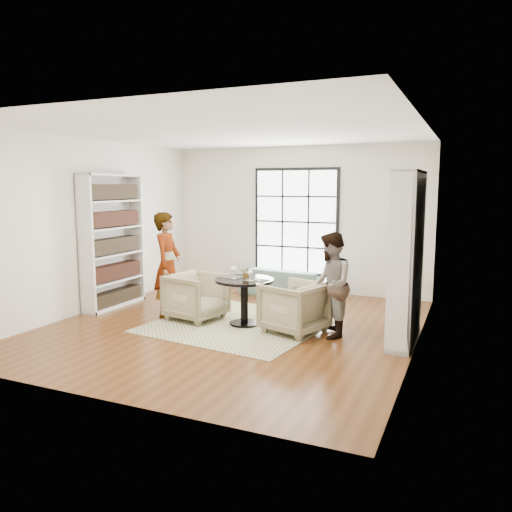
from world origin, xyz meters
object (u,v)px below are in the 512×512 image
at_px(armchair_right, 294,307).
at_px(person_right, 330,285).
at_px(person_left, 167,265).
at_px(sofa, 287,282).
at_px(pedestal_table, 244,292).
at_px(wine_glass_right, 250,273).
at_px(wine_glass_left, 234,270).
at_px(armchair_left, 196,296).
at_px(flower_centerpiece, 246,273).

distance_m(armchair_right, person_right, 0.67).
distance_m(armchair_right, person_left, 2.32).
bearing_deg(sofa, person_right, 127.26).
bearing_deg(pedestal_table, wine_glass_right, -40.85).
xyz_separation_m(armchair_right, person_right, (0.55, 0.00, 0.38)).
distance_m(wine_glass_left, wine_glass_right, 0.32).
height_order(sofa, person_left, person_left).
distance_m(pedestal_table, wine_glass_left, 0.39).
distance_m(armchair_left, wine_glass_right, 1.15).
distance_m(wine_glass_left, flower_centerpiece, 0.21).
distance_m(person_left, flower_centerpiece, 1.44).
bearing_deg(person_left, pedestal_table, -102.21).
distance_m(person_left, person_right, 2.82).
relative_size(person_right, wine_glass_right, 8.59).
height_order(armchair_right, flower_centerpiece, flower_centerpiece).
bearing_deg(wine_glass_right, pedestal_table, 139.15).
distance_m(sofa, flower_centerpiece, 2.35).
xyz_separation_m(armchair_right, wine_glass_right, (-0.69, -0.09, 0.49)).
bearing_deg(person_right, person_left, -108.69).
height_order(person_left, wine_glass_left, person_left).
height_order(armchair_right, person_right, person_right).
bearing_deg(person_right, flower_centerpiece, -111.56).
bearing_deg(flower_centerpiece, person_right, -3.85).
xyz_separation_m(pedestal_table, person_right, (1.40, -0.06, 0.23)).
distance_m(pedestal_table, flower_centerpiece, 0.30).
bearing_deg(wine_glass_right, armchair_right, 7.10).
distance_m(pedestal_table, armchair_right, 0.87).
height_order(pedestal_table, sofa, pedestal_table).
xyz_separation_m(person_left, person_right, (2.82, -0.05, -0.11)).
bearing_deg(sofa, wine_glass_left, 94.00).
relative_size(armchair_right, wine_glass_left, 4.13).
bearing_deg(armchair_right, wine_glass_left, -70.26).
bearing_deg(armchair_right, armchair_left, -73.06).
relative_size(armchair_right, flower_centerpiece, 4.50).
bearing_deg(pedestal_table, sofa, 93.16).
distance_m(pedestal_table, wine_glass_right, 0.40).
xyz_separation_m(armchair_left, wine_glass_right, (1.03, -0.13, 0.49)).
height_order(armchair_left, person_left, person_left).
xyz_separation_m(sofa, armchair_right, (0.98, -2.37, 0.11)).
bearing_deg(wine_glass_left, person_right, 0.76).
height_order(pedestal_table, wine_glass_left, wine_glass_left).
relative_size(pedestal_table, sofa, 0.50).
height_order(wine_glass_left, flower_centerpiece, wine_glass_left).
xyz_separation_m(person_right, wine_glass_left, (-1.55, -0.02, 0.12)).
height_order(sofa, wine_glass_left, wine_glass_left).
bearing_deg(sofa, armchair_left, 76.76).
relative_size(armchair_left, flower_centerpiece, 4.51).
height_order(pedestal_table, flower_centerpiece, flower_centerpiece).
height_order(sofa, flower_centerpiece, flower_centerpiece).
height_order(sofa, armchair_left, armchair_left).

